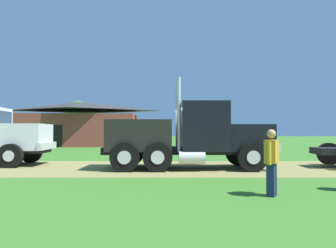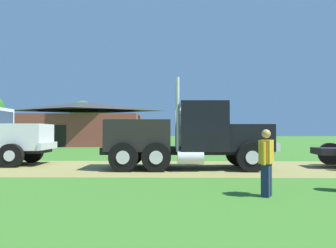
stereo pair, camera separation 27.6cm
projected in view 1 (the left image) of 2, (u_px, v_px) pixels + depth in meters
name	position (u px, v px, depth m)	size (l,w,h in m)	color
ground_plane	(162.00, 168.00, 13.60)	(200.00, 200.00, 0.00)	#3B7426
dirt_track	(162.00, 168.00, 13.60)	(120.00, 6.03, 0.01)	olive
truck_foreground_white	(187.00, 136.00, 13.31)	(7.00, 2.73, 3.65)	black
visitor_by_barrel	(271.00, 160.00, 7.61)	(0.44, 0.56, 1.58)	gold
shed_building	(80.00, 125.00, 35.24)	(12.94, 7.92, 4.82)	brown
tree_mid	(78.00, 114.00, 52.72)	(4.00, 4.00, 6.69)	#513823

